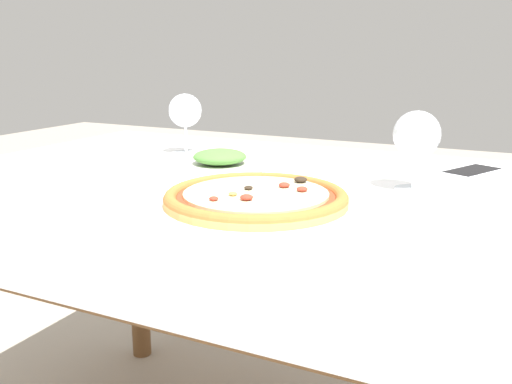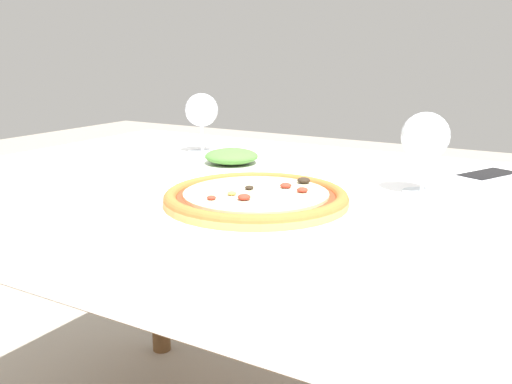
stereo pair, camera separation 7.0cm
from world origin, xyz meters
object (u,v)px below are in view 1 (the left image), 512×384
at_px(wine_glass_far_left, 185,112).
at_px(side_plate, 220,161).
at_px(cell_phone, 472,172).
at_px(dining_table, 206,224).
at_px(pizza_plate, 256,200).
at_px(wine_glass_far_right, 417,136).

relative_size(wine_glass_far_left, side_plate, 0.74).
bearing_deg(cell_phone, wine_glass_far_left, -175.16).
xyz_separation_m(wine_glass_far_left, cell_phone, (0.68, 0.06, -0.10)).
bearing_deg(cell_phone, dining_table, -144.90).
distance_m(dining_table, side_plate, 0.18).
relative_size(dining_table, side_plate, 6.07).
bearing_deg(pizza_plate, wine_glass_far_left, 135.32).
bearing_deg(wine_glass_far_left, side_plate, -35.72).
distance_m(wine_glass_far_left, cell_phone, 0.69).
height_order(wine_glass_far_left, side_plate, wine_glass_far_left).
height_order(pizza_plate, wine_glass_far_left, wine_glass_far_left).
height_order(wine_glass_far_right, cell_phone, wine_glass_far_right).
bearing_deg(wine_glass_far_right, pizza_plate, -129.73).
bearing_deg(side_plate, cell_phone, 19.17).
xyz_separation_m(cell_phone, side_plate, (-0.52, -0.18, 0.01)).
relative_size(cell_phone, side_plate, 0.78).
xyz_separation_m(dining_table, pizza_plate, (0.17, -0.12, 0.10)).
xyz_separation_m(wine_glass_far_right, side_plate, (-0.43, 0.01, -0.09)).
distance_m(pizza_plate, wine_glass_far_right, 0.34).
xyz_separation_m(pizza_plate, wine_glass_far_right, (0.21, 0.25, 0.09)).
height_order(cell_phone, side_plate, side_plate).
bearing_deg(wine_glass_far_left, pizza_plate, -44.68).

